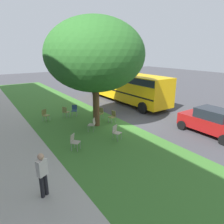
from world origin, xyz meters
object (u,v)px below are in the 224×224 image
at_px(street_tree, 95,55).
at_px(chair_6, 116,131).
at_px(chair_4, 74,141).
at_px(chair_5, 65,111).
at_px(pedestrian_0, 43,173).
at_px(chair_0, 74,110).
at_px(chair_7, 92,124).
at_px(chair_1, 113,116).
at_px(chair_2, 100,112).
at_px(parked_car, 211,121).
at_px(school_bus, 125,85).
at_px(chair_3, 45,114).

distance_m(street_tree, chair_6, 5.03).
bearing_deg(chair_6, chair_4, 85.61).
relative_size(chair_5, pedestrian_0, 0.52).
height_order(chair_5, chair_6, same).
height_order(chair_0, pedestrian_0, pedestrian_0).
height_order(chair_7, pedestrian_0, pedestrian_0).
height_order(chair_1, pedestrian_0, pedestrian_0).
xyz_separation_m(chair_4, pedestrian_0, (-2.66, 2.35, 0.41)).
height_order(street_tree, chair_4, street_tree).
relative_size(chair_0, chair_1, 1.00).
bearing_deg(pedestrian_0, chair_5, -26.53).
bearing_deg(pedestrian_0, chair_0, -30.58).
bearing_deg(chair_4, chair_2, -46.32).
relative_size(chair_6, pedestrian_0, 0.52).
bearing_deg(parked_car, school_bus, -4.29).
height_order(parked_car, pedestrian_0, pedestrian_0).
bearing_deg(chair_2, chair_0, 35.44).
bearing_deg(chair_3, chair_1, -128.44).
relative_size(chair_3, chair_7, 1.00).
bearing_deg(chair_0, chair_4, 155.98).
xyz_separation_m(street_tree, chair_6, (-2.72, 0.24, -4.23)).
height_order(street_tree, chair_0, street_tree).
height_order(street_tree, chair_3, street_tree).
height_order(chair_5, pedestrian_0, pedestrian_0).
height_order(school_bus, pedestrian_0, school_bus).
distance_m(street_tree, chair_5, 5.20).
xyz_separation_m(chair_0, chair_2, (-1.84, -1.31, 0.00)).
distance_m(chair_1, parked_car, 6.43).
height_order(chair_4, school_bus, school_bus).
relative_size(street_tree, chair_5, 8.06).
relative_size(chair_6, parked_car, 0.24).
height_order(chair_0, chair_7, same).
xyz_separation_m(school_bus, pedestrian_0, (-9.45, 10.96, -0.83)).
height_order(chair_6, chair_7, same).
height_order(chair_0, chair_6, same).
bearing_deg(chair_7, chair_3, 27.04).
bearing_deg(chair_0, pedestrian_0, 149.42).
distance_m(chair_6, school_bus, 9.34).
relative_size(chair_0, chair_5, 1.00).
distance_m(chair_7, pedestrian_0, 6.20).
bearing_deg(school_bus, chair_6, 139.03).
bearing_deg(chair_6, parked_car, -115.74).
bearing_deg(chair_6, chair_0, 1.40).
distance_m(chair_0, chair_5, 0.77).
relative_size(street_tree, chair_7, 8.06).
height_order(chair_0, chair_3, same).
relative_size(chair_1, chair_7, 1.00).
bearing_deg(chair_5, chair_3, 85.04).
bearing_deg(chair_5, street_tree, -157.64).
bearing_deg(chair_1, school_bus, -45.86).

